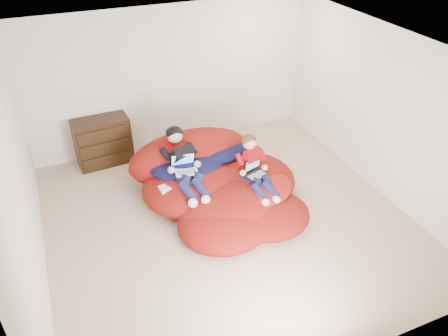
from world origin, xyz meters
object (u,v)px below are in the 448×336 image
(beanbag_pile, at_px, (218,184))
(laptop_black, at_px, (255,170))
(laptop_white, at_px, (185,166))
(dresser, at_px, (103,141))
(older_boy, at_px, (182,160))
(younger_boy, at_px, (254,165))

(beanbag_pile, relative_size, laptop_black, 6.68)
(laptop_white, bearing_deg, dresser, 120.57)
(older_boy, height_order, laptop_black, older_boy)
(older_boy, distance_m, laptop_white, 0.12)
(dresser, relative_size, beanbag_pile, 0.38)
(laptop_white, bearing_deg, laptop_black, -22.44)
(dresser, xyz_separation_m, younger_boy, (1.89, -1.97, 0.23))
(dresser, relative_size, older_boy, 0.76)
(older_boy, height_order, laptop_white, older_boy)
(younger_boy, bearing_deg, dresser, 133.89)
(dresser, bearing_deg, older_boy, -57.62)
(laptop_white, height_order, laptop_black, laptop_white)
(younger_boy, xyz_separation_m, laptop_black, (-0.00, -0.02, -0.08))
(dresser, distance_m, laptop_black, 2.75)
(laptop_white, bearing_deg, beanbag_pile, -14.52)
(older_boy, relative_size, laptop_black, 3.31)
(dresser, distance_m, laptop_white, 1.87)
(older_boy, relative_size, laptop_white, 3.46)
(dresser, bearing_deg, younger_boy, -46.11)
(beanbag_pile, bearing_deg, laptop_white, 165.48)
(older_boy, distance_m, younger_boy, 1.06)
(dresser, distance_m, older_boy, 1.78)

